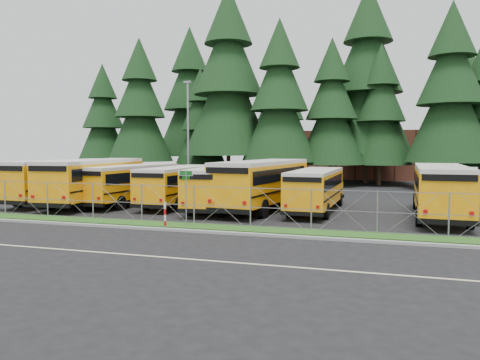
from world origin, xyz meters
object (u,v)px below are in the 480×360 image
bus_1 (97,182)px  street_sign (186,186)px  bus_4 (218,188)px  bus_east (440,192)px  striped_bollard (165,215)px  bus_2 (134,185)px  bus_6 (317,191)px  bus_3 (181,186)px  bus_5 (265,185)px  bus_0 (68,181)px  light_standard (188,131)px

bus_1 → street_sign: (9.67, -6.72, 0.48)m
bus_1 → bus_4: (8.89, 0.12, -0.21)m
bus_1 → bus_east: bearing=-4.3°
bus_4 → bus_east: bus_east is taller
street_sign → striped_bollard: size_ratio=2.34×
bus_2 → bus_6: (12.65, -0.10, -0.06)m
striped_bollard → bus_6: bearing=50.3°
bus_3 → bus_5: bearing=-3.1°
bus_4 → bus_0: bearing=171.7°
bus_5 → light_standard: light_standard is taller
bus_4 → street_sign: size_ratio=3.65×
bus_3 → street_sign: 8.77m
bus_0 → light_standard: (3.90, 12.64, 3.98)m
bus_0 → light_standard: 13.81m
light_standard → bus_0: bearing=-107.1°
bus_5 → street_sign: size_ratio=4.23×
bus_3 → bus_4: bus_4 is taller
bus_3 → street_sign: street_sign is taller
bus_6 → striped_bollard: 10.05m
bus_3 → striped_bollard: bearing=-70.6°
bus_3 → bus_6: bearing=-2.3°
bus_2 → street_sign: size_ratio=3.69×
bus_2 → bus_6: 12.65m
bus_4 → striped_bollard: 7.14m
bus_2 → striped_bollard: size_ratio=8.65×
bus_5 → striped_bollard: size_ratio=9.90×
bus_5 → striped_bollard: bearing=-104.6°
bus_1 → bus_5: 11.83m
bus_east → bus_5: bearing=178.4°
bus_1 → street_sign: bus_1 is taller
bus_3 → bus_east: bus_east is taller
bus_2 → bus_6: bearing=4.7°
bus_3 → bus_4: 3.23m
bus_0 → bus_1: 2.73m
bus_4 → street_sign: street_sign is taller
bus_3 → striped_bollard: (2.83, -8.11, -0.72)m
bus_5 → street_sign: 7.82m
bus_5 → light_standard: bearing=138.3°
bus_0 → bus_2: size_ratio=1.12×
bus_3 → street_sign: (3.85, -7.85, 0.72)m
bus_6 → bus_2: bearing=-178.8°
light_standard → bus_3: bearing=-68.8°
bus_5 → striped_bollard: 8.44m
bus_3 → bus_2: bearing=-175.0°
bus_0 → bus_3: size_ratio=1.15×
bus_6 → street_sign: 9.22m
bus_0 → striped_bollard: bearing=-30.5°
bus_0 → bus_1: (2.70, -0.42, 0.03)m
bus_6 → bus_5: bearing=-179.2°
bus_2 → light_standard: bearing=100.7°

